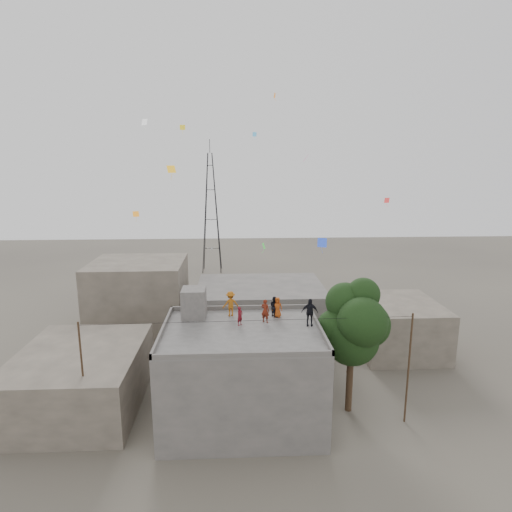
# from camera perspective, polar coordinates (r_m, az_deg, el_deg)

# --- Properties ---
(ground) EXTENTS (140.00, 140.00, 0.00)m
(ground) POSITION_cam_1_polar(r_m,az_deg,el_deg) (30.16, -1.84, -20.67)
(ground) COLOR #4B453D
(ground) RESTS_ON ground
(main_building) EXTENTS (10.00, 8.00, 6.10)m
(main_building) POSITION_cam_1_polar(r_m,az_deg,el_deg) (28.62, -1.88, -15.53)
(main_building) COLOR #55524F
(main_building) RESTS_ON ground
(parapet) EXTENTS (10.00, 8.00, 0.30)m
(parapet) POSITION_cam_1_polar(r_m,az_deg,el_deg) (27.28, -1.93, -9.57)
(parapet) COLOR #55524F
(parapet) RESTS_ON main_building
(stair_head_box) EXTENTS (1.60, 1.80, 2.00)m
(stair_head_box) POSITION_cam_1_polar(r_m,az_deg,el_deg) (29.58, -8.27, -6.19)
(stair_head_box) COLOR #55524F
(stair_head_box) RESTS_ON main_building
(neighbor_west) EXTENTS (8.00, 10.00, 4.00)m
(neighbor_west) POSITION_cam_1_polar(r_m,az_deg,el_deg) (32.67, -22.32, -14.87)
(neighbor_west) COLOR #574F45
(neighbor_west) RESTS_ON ground
(neighbor_north) EXTENTS (12.00, 9.00, 5.00)m
(neighbor_north) POSITION_cam_1_polar(r_m,az_deg,el_deg) (41.78, 0.57, -7.22)
(neighbor_north) COLOR #55524F
(neighbor_north) RESTS_ON ground
(neighbor_northwest) EXTENTS (9.00, 8.00, 7.00)m
(neighbor_northwest) POSITION_cam_1_polar(r_m,az_deg,el_deg) (44.36, -15.32, -5.14)
(neighbor_northwest) COLOR #574F45
(neighbor_northwest) RESTS_ON ground
(neighbor_east) EXTENTS (7.00, 8.00, 4.40)m
(neighbor_east) POSITION_cam_1_polar(r_m,az_deg,el_deg) (40.68, 18.25, -8.85)
(neighbor_east) COLOR #574F45
(neighbor_east) RESTS_ON ground
(tree) EXTENTS (4.90, 4.60, 9.10)m
(tree) POSITION_cam_1_polar(r_m,az_deg,el_deg) (28.93, 12.98, -8.90)
(tree) COLOR black
(tree) RESTS_ON ground
(utility_line) EXTENTS (20.12, 0.62, 7.40)m
(utility_line) POSITION_cam_1_polar(r_m,az_deg,el_deg) (27.16, -0.76, -15.28)
(utility_line) COLOR black
(utility_line) RESTS_ON ground
(transmission_tower) EXTENTS (2.97, 2.97, 20.01)m
(transmission_tower) POSITION_cam_1_polar(r_m,az_deg,el_deg) (65.86, -6.00, 5.71)
(transmission_tower) COLOR black
(transmission_tower) RESTS_ON ground
(person_red_adult) EXTENTS (0.69, 0.61, 1.58)m
(person_red_adult) POSITION_cam_1_polar(r_m,az_deg,el_deg) (28.37, 1.24, -7.32)
(person_red_adult) COLOR #631D0F
(person_red_adult) RESTS_ON main_building
(person_orange_child) EXTENTS (0.77, 0.59, 1.40)m
(person_orange_child) POSITION_cam_1_polar(r_m,az_deg,el_deg) (29.36, 2.87, -6.84)
(person_orange_child) COLOR #B24814
(person_orange_child) RESTS_ON main_building
(person_dark_child) EXTENTS (0.79, 0.85, 1.41)m
(person_dark_child) POSITION_cam_1_polar(r_m,az_deg,el_deg) (29.49, 2.47, -6.74)
(person_dark_child) COLOR black
(person_dark_child) RESTS_ON main_building
(person_dark_adult) EXTENTS (1.09, 0.52, 1.81)m
(person_dark_adult) POSITION_cam_1_polar(r_m,az_deg,el_deg) (27.98, 7.16, -7.44)
(person_dark_adult) COLOR black
(person_dark_adult) RESTS_ON main_building
(person_orange_adult) EXTENTS (1.26, 0.92, 1.74)m
(person_orange_adult) POSITION_cam_1_polar(r_m,az_deg,el_deg) (29.55, -3.41, -6.37)
(person_orange_adult) COLOR #A25712
(person_orange_adult) RESTS_ON main_building
(person_red_child) EXTENTS (0.52, 0.54, 1.25)m
(person_red_child) POSITION_cam_1_polar(r_m,az_deg,el_deg) (27.94, -2.16, -8.00)
(person_red_child) COLOR maroon
(person_red_child) RESTS_ON main_building
(kites) EXTENTS (20.16, 17.83, 12.19)m
(kites) POSITION_cam_1_polar(r_m,az_deg,el_deg) (32.69, -0.96, 10.95)
(kites) COLOR orange
(kites) RESTS_ON ground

